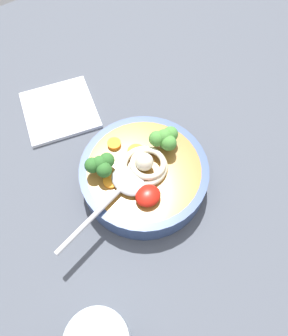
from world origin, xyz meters
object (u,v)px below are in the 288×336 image
at_px(soup_bowl, 144,174).
at_px(noodle_pile, 145,164).
at_px(folded_napkin, 60,110).
at_px(soup_spoon, 122,187).

xyz_separation_m(soup_bowl, noodle_pile, (0.00, -0.00, 0.03)).
bearing_deg(folded_napkin, soup_spoon, -89.65).
distance_m(soup_bowl, folded_napkin, 0.23).
bearing_deg(folded_napkin, soup_bowl, -77.16).
relative_size(soup_spoon, folded_napkin, 1.27).
relative_size(soup_bowl, soup_spoon, 1.22).
xyz_separation_m(noodle_pile, folded_napkin, (-0.05, 0.22, -0.05)).
distance_m(soup_bowl, soup_spoon, 0.06).
xyz_separation_m(soup_spoon, folded_napkin, (-0.00, 0.24, -0.05)).
distance_m(noodle_pile, folded_napkin, 0.24).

